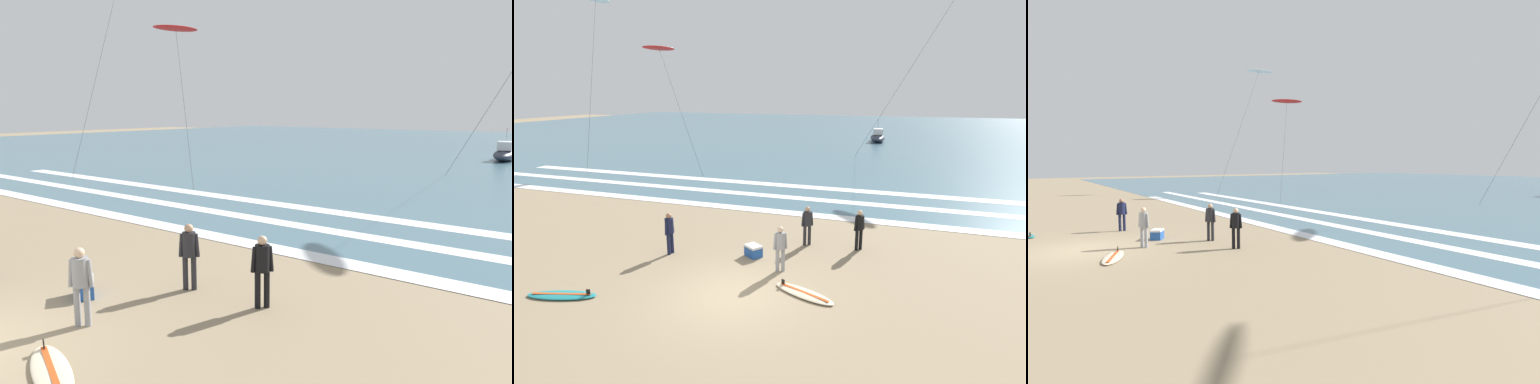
{
  "view_description": "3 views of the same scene",
  "coord_description": "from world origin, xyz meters",
  "views": [
    {
      "loc": [
        9.2,
        -3.12,
        4.23
      ],
      "look_at": [
        1.02,
        7.54,
        1.99
      ],
      "focal_mm": 34.83,
      "sensor_mm": 36.0,
      "label": 1
    },
    {
      "loc": [
        4.86,
        -10.31,
        5.99
      ],
      "look_at": [
        -0.91,
        6.13,
        1.73
      ],
      "focal_mm": 28.85,
      "sensor_mm": 36.0,
      "label": 2
    },
    {
      "loc": [
        16.37,
        -1.91,
        3.35
      ],
      "look_at": [
        1.11,
        8.69,
        1.93
      ],
      "focal_mm": 27.09,
      "sensor_mm": 36.0,
      "label": 3
    }
  ],
  "objects": [
    {
      "name": "surfer_left_far",
      "position": [
        0.86,
        2.13,
        0.96
      ],
      "size": [
        0.46,
        0.37,
        1.6
      ],
      "color": "gray",
      "rests_on": "ground"
    },
    {
      "name": "kite_red_far_left",
      "position": [
        -16.02,
        20.95,
        9.51
      ],
      "size": [
        7.66,
        7.03,
        9.79
      ],
      "color": "red",
      "rests_on": "ground"
    },
    {
      "name": "wave_foam_mid_break",
      "position": [
        -0.2,
        11.91,
        0.01
      ],
      "size": [
        54.03,
        0.82,
        0.01
      ],
      "primitive_type": "cube",
      "color": "white",
      "rests_on": "ocean_surface"
    },
    {
      "name": "cooler_box",
      "position": [
        -0.49,
        3.05,
        0.22
      ],
      "size": [
        0.76,
        0.71,
        0.44
      ],
      "color": "#1E4C9E",
      "rests_on": "ground"
    },
    {
      "name": "surfer_left_near",
      "position": [
        3.13,
        5.02,
        0.96
      ],
      "size": [
        0.41,
        0.44,
        1.6
      ],
      "color": "black",
      "rests_on": "ground"
    },
    {
      "name": "surfer_mid_group",
      "position": [
        -3.56,
        2.26,
        0.96
      ],
      "size": [
        0.32,
        0.51,
        1.6
      ],
      "color": "#141938",
      "rests_on": "ground"
    },
    {
      "name": "surfboard_left_pile",
      "position": [
        2.06,
        0.75,
        0.05
      ],
      "size": [
        2.17,
        1.34,
        0.25
      ],
      "color": "beige",
      "rests_on": "ground"
    },
    {
      "name": "wave_foam_outer_break",
      "position": [
        0.84,
        14.84,
        0.01
      ],
      "size": [
        49.52,
        0.98,
        0.01
      ],
      "primitive_type": "cube",
      "color": "white",
      "rests_on": "ocean_surface"
    },
    {
      "name": "kite_white_low_near",
      "position": [
        -22.89,
        21.82,
        13.89
      ],
      "size": [
        4.9,
        9.19,
        14.21
      ],
      "color": "white",
      "rests_on": "ground"
    },
    {
      "name": "ground_plane",
      "position": [
        0.0,
        0.0,
        0.0
      ],
      "size": [
        160.0,
        160.0,
        0.0
      ],
      "primitive_type": "plane",
      "color": "#937F60"
    },
    {
      "name": "surfer_foreground_main",
      "position": [
        1.11,
        4.85,
        0.96
      ],
      "size": [
        0.46,
        0.37,
        1.6
      ],
      "color": "#232328",
      "rests_on": "ground"
    },
    {
      "name": "wave_foam_shoreline",
      "position": [
        0.57,
        8.89,
        0.01
      ],
      "size": [
        44.92,
        0.86,
        0.01
      ],
      "primitive_type": "cube",
      "color": "white",
      "rests_on": "ocean_surface"
    }
  ]
}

